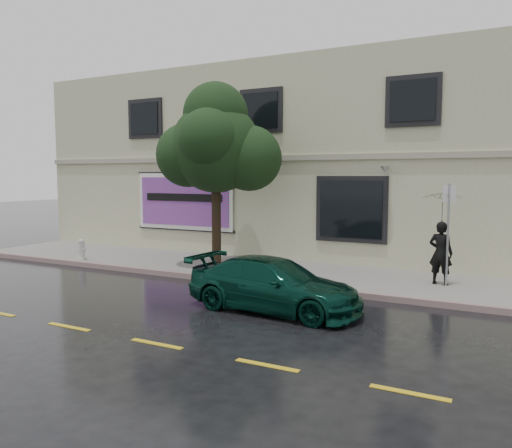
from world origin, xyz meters
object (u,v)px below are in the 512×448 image
at_px(street_tree, 216,148).
at_px(fire_hydrant, 82,250).
at_px(pedestrian, 441,253).
at_px(car, 274,285).

xyz_separation_m(street_tree, fire_hydrant, (-4.86, -0.88, -3.33)).
bearing_deg(pedestrian, street_tree, 15.42).
distance_m(street_tree, fire_hydrant, 5.95).
distance_m(car, fire_hydrant, 8.65).
bearing_deg(fire_hydrant, pedestrian, -16.65).
xyz_separation_m(pedestrian, fire_hydrant, (-11.36, -1.54, -0.48)).
height_order(pedestrian, fire_hydrant, pedestrian).
bearing_deg(car, street_tree, 51.43).
height_order(car, street_tree, street_tree).
bearing_deg(street_tree, car, -42.41).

